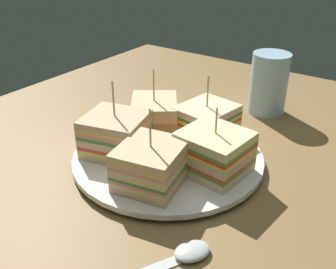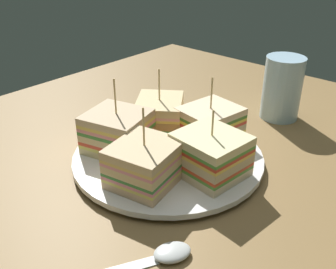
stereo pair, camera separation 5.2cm
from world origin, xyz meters
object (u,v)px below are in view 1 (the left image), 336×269
Objects in this scene: sandwich_wedge_2 at (154,116)px; sandwich_wedge_4 at (151,165)px; sandwich_wedge_0 at (213,153)px; sandwich_wedge_3 at (116,134)px; plate at (168,157)px; drinking_glass at (268,88)px; sandwich_wedge_1 at (206,123)px; spoon at (177,258)px.

sandwich_wedge_2 and sandwich_wedge_4 have the same top height.
sandwich_wedge_3 reaches higher than sandwich_wedge_0.
drinking_glass is at bearing 169.27° from plate.
sandwich_wedge_3 is 0.99× the size of drinking_glass.
sandwich_wedge_3 is (3.23, -13.14, 0.02)cm from sandwich_wedge_0.
sandwich_wedge_2 is 13.51cm from sandwich_wedge_4.
sandwich_wedge_0 is 7.94cm from sandwich_wedge_4.
plate is 2.68× the size of sandwich_wedge_1.
plate reaches higher than spoon.
sandwich_wedge_1 is at bearing 72.37° from sandwich_wedge_2.
sandwich_wedge_2 is at bearing 24.48° from sandwich_wedge_4.
sandwich_wedge_2 is 0.74× the size of spoon.
sandwich_wedge_2 is (2.47, -7.50, -0.03)cm from sandwich_wedge_1.
sandwich_wedge_1 reaches higher than spoon.
drinking_glass is (-27.11, 10.56, 0.44)cm from sandwich_wedge_3.
plate is at bearing 16.33° from sandwich_wedge_2.
sandwich_wedge_1 is 7.89cm from sandwich_wedge_2.
sandwich_wedge_2 reaches higher than plate.
sandwich_wedge_1 reaches higher than sandwich_wedge_0.
sandwich_wedge_0 reaches higher than plate.
plate is 18.22cm from spoon.
sandwich_wedge_2 reaches higher than sandwich_wedge_0.
sandwich_wedge_0 is at bearing -47.97° from sandwich_wedge_4.
sandwich_wedge_3 is 1.05× the size of sandwich_wedge_4.
sandwich_wedge_3 reaches higher than spoon.
plate is 2.97× the size of sandwich_wedge_0.
spoon is 1.33× the size of drinking_glass.
sandwich_wedge_2 reaches higher than spoon.
drinking_glass is at bearing 116.60° from sandwich_wedge_2.
sandwich_wedge_4 reaches higher than plate.
sandwich_wedge_2 is at bearing -27.56° from drinking_glass.
plate is 7.69cm from sandwich_wedge_4.
sandwich_wedge_3 is at bearing -59.66° from plate.
sandwich_wedge_3 is at bearing -39.66° from sandwich_wedge_2.
sandwich_wedge_3 is at bearing 85.77° from spoon.
spoon is (10.81, 17.29, -3.64)cm from sandwich_wedge_3.
sandwich_wedge_3 is at bearing 58.61° from sandwich_wedge_4.
sandwich_wedge_0 is 13.45cm from sandwich_wedge_2.
sandwich_wedge_1 is 0.98× the size of sandwich_wedge_4.
sandwich_wedge_1 is 0.93× the size of sandwich_wedge_3.
plate is at bearing -6.53° from sandwich_wedge_1.
sandwich_wedge_4 is 0.94× the size of drinking_glass.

